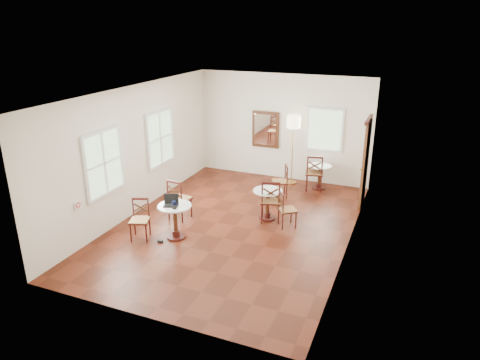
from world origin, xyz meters
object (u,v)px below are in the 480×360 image
(chair_mid_a, at_px, (271,200))
(chair_back_a, at_px, (314,173))
(water_glass, at_px, (173,203))
(laptop, at_px, (171,202))
(chair_near_b, at_px, (140,219))
(chair_mid_b, at_px, (286,209))
(cafe_table_mid, at_px, (268,201))
(power_adapter, at_px, (160,241))
(navy_mug, at_px, (174,203))
(chair_near_a, at_px, (179,199))
(chair_back_b, at_px, (281,181))
(cafe_table_back, at_px, (319,174))
(mouse, at_px, (174,208))
(cafe_table_near, at_px, (175,218))
(floor_lamp, at_px, (293,126))

(chair_mid_a, bearing_deg, chair_back_a, -119.13)
(water_glass, bearing_deg, chair_mid_a, 43.93)
(chair_mid_a, height_order, laptop, chair_mid_a)
(chair_near_b, bearing_deg, chair_mid_b, 12.20)
(cafe_table_mid, relative_size, power_adapter, 6.49)
(navy_mug, bearing_deg, chair_mid_a, 44.04)
(chair_near_a, height_order, chair_near_b, chair_near_a)
(chair_mid_a, height_order, chair_back_b, chair_mid_a)
(chair_near_b, distance_m, chair_mid_a, 2.93)
(water_glass, bearing_deg, navy_mug, 32.78)
(cafe_table_back, bearing_deg, water_glass, -118.74)
(cafe_table_mid, xyz_separation_m, chair_mid_b, (0.52, -0.22, -0.03))
(chair_back_a, bearing_deg, navy_mug, 49.94)
(chair_mid_b, distance_m, chair_back_a, 2.42)
(chair_near_b, xyz_separation_m, laptop, (0.61, 0.29, 0.37))
(chair_mid_b, height_order, laptop, laptop)
(chair_mid_b, relative_size, mouse, 8.11)
(chair_near_b, relative_size, chair_back_a, 0.85)
(cafe_table_near, distance_m, cafe_table_mid, 2.21)
(chair_near_a, relative_size, power_adapter, 9.03)
(chair_near_a, distance_m, chair_back_b, 2.82)
(mouse, bearing_deg, chair_near_b, -147.88)
(cafe_table_mid, distance_m, power_adapter, 2.61)
(cafe_table_back, height_order, chair_mid_a, chair_mid_a)
(cafe_table_mid, xyz_separation_m, chair_back_b, (-0.12, 1.41, -0.02))
(power_adapter, bearing_deg, cafe_table_mid, 48.93)
(chair_mid_a, relative_size, navy_mug, 8.49)
(chair_mid_a, height_order, water_glass, chair_mid_a)
(laptop, xyz_separation_m, power_adapter, (-0.13, -0.31, -0.78))
(navy_mug, height_order, power_adapter, navy_mug)
(chair_near_b, bearing_deg, cafe_table_back, 36.20)
(cafe_table_back, bearing_deg, chair_mid_a, -103.34)
(navy_mug, relative_size, power_adapter, 1.09)
(cafe_table_near, height_order, chair_near_b, chair_near_b)
(chair_back_a, distance_m, floor_lamp, 1.38)
(chair_back_a, bearing_deg, cafe_table_back, -132.58)
(cafe_table_near, relative_size, floor_lamp, 0.39)
(chair_near_a, relative_size, chair_back_a, 0.98)
(cafe_table_near, xyz_separation_m, power_adapter, (-0.20, -0.32, -0.44))
(chair_mid_b, relative_size, navy_mug, 6.88)
(chair_mid_a, bearing_deg, chair_near_b, 21.74)
(chair_mid_a, xyz_separation_m, navy_mug, (-1.60, -1.55, 0.29))
(chair_back_b, height_order, navy_mug, chair_back_b)
(chair_back_b, relative_size, navy_mug, 7.14)
(cafe_table_near, height_order, chair_near_a, chair_near_a)
(chair_back_b, bearing_deg, chair_mid_b, -4.27)
(cafe_table_back, bearing_deg, cafe_table_mid, -106.02)
(chair_mid_b, bearing_deg, cafe_table_near, 89.85)
(cafe_table_near, xyz_separation_m, chair_back_a, (2.07, 3.83, 0.04))
(chair_near_b, relative_size, water_glass, 8.21)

